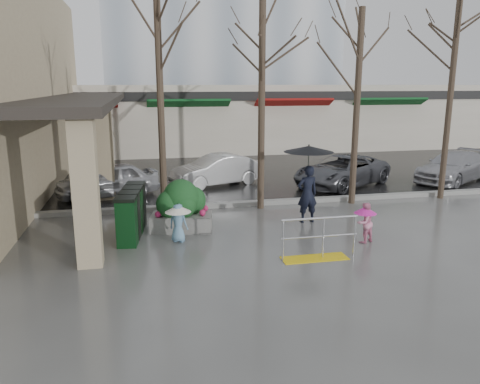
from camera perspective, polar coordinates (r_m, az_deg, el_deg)
name	(u,v)px	position (r m, az deg, el deg)	size (l,w,h in m)	color
ground	(250,246)	(12.17, 1.27, -6.57)	(120.00, 120.00, 0.00)	#51514F
street_asphalt	(179,143)	(33.50, -7.41, 5.98)	(120.00, 36.00, 0.01)	black
curb	(223,205)	(15.89, -2.03, -1.56)	(120.00, 0.30, 0.15)	gray
canopy_slab	(81,96)	(19.28, -18.77, 11.02)	(2.80, 18.00, 0.25)	#2D2823
pillar_front	(86,191)	(10.98, -18.29, 0.09)	(0.55, 0.55, 3.50)	tan
pillar_back	(105,151)	(17.35, -16.09, 4.82)	(0.55, 0.55, 3.50)	tan
storefront_row	(216,118)	(29.56, -2.95, 9.05)	(34.00, 6.74, 4.00)	beige
handrail	(317,244)	(11.35, 9.42, -6.22)	(1.90, 0.50, 1.03)	yellow
tree_west	(159,49)	(14.80, -9.90, 16.75)	(3.20, 3.20, 6.80)	#382B21
tree_midwest	(262,46)	(15.28, 2.73, 17.36)	(3.20, 3.20, 7.00)	#382B21
tree_mideast	(359,59)	(16.40, 14.36, 15.38)	(3.20, 3.20, 6.50)	#382B21
tree_east	(455,45)	(18.23, 24.78, 16.00)	(3.20, 3.20, 7.20)	#382B21
woman	(308,173)	(14.00, 8.29, 2.28)	(1.49, 1.49, 2.36)	black
child_pink	(365,220)	(12.68, 14.97, -3.30)	(0.64, 0.59, 1.08)	pink
child_blue	(178,218)	(12.39, -7.55, -3.18)	(0.69, 0.69, 1.04)	#6998BB
planter	(181,206)	(13.33, -7.16, -1.72)	(1.83, 1.16, 1.48)	slate
news_boxes	(132,212)	(13.17, -13.04, -2.42)	(0.83, 2.37, 1.29)	#0C3615
car_a	(108,180)	(17.86, -15.85, 1.41)	(1.49, 3.70, 1.26)	#B4B5B9
car_b	(217,170)	(19.19, -2.85, 2.68)	(1.33, 3.82, 1.26)	silver
car_c	(342,171)	(19.50, 12.31, 2.56)	(2.09, 4.53, 1.26)	#52545A
car_d	(454,167)	(21.95, 24.59, 2.82)	(1.77, 4.34, 1.26)	#ADACB1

